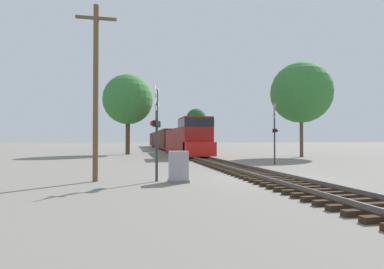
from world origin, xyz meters
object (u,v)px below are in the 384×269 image
tree_deep_background (196,119)px  freight_train (166,140)px  crossing_signal_far (275,131)px  utility_pole (96,89)px  relay_cabinet (178,167)px  tree_mid_background (128,100)px  crossing_signal_near (156,126)px  tree_far_right (301,93)px

tree_deep_background → freight_train: bearing=-174.7°
crossing_signal_far → tree_deep_background: size_ratio=0.57×
utility_pole → tree_deep_background: 46.96m
freight_train → tree_deep_background: bearing=5.3°
relay_cabinet → tree_mid_background: size_ratio=0.13×
crossing_signal_far → tree_deep_background: tree_deep_background is taller
crossing_signal_near → crossing_signal_far: (9.70, 7.77, 0.06)m
crossing_signal_near → relay_cabinet: crossing_signal_near is taller
relay_cabinet → crossing_signal_near: bearing=154.2°
tree_far_right → crossing_signal_far: bearing=-131.2°
utility_pole → crossing_signal_near: bearing=-11.1°
tree_deep_background → tree_mid_background: bearing=-124.1°
crossing_signal_near → crossing_signal_far: 12.43m
crossing_signal_far → freight_train: bearing=24.2°
crossing_signal_near → tree_mid_background: size_ratio=0.42×
tree_far_right → tree_mid_background: size_ratio=1.01×
tree_deep_background → crossing_signal_far: bearing=-92.7°
tree_deep_background → relay_cabinet: bearing=-103.0°
freight_train → tree_deep_background: size_ratio=7.67×
crossing_signal_far → crossing_signal_near: bearing=146.1°
freight_train → tree_far_right: size_ratio=6.05×
utility_pole → tree_far_right: tree_far_right is taller
relay_cabinet → utility_pole: size_ratio=0.17×
crossing_signal_far → tree_far_right: bearing=-23.8°
relay_cabinet → tree_far_right: (16.10, 16.62, 6.37)m
freight_train → utility_pole: (-7.98, -44.16, 2.27)m
crossing_signal_far → tree_mid_background: size_ratio=0.45×
utility_pole → relay_cabinet: bearing=-15.2°
freight_train → crossing_signal_near: 45.00m
utility_pole → tree_mid_background: 25.47m
crossing_signal_far → utility_pole: size_ratio=0.58×
crossing_signal_near → crossing_signal_far: bearing=144.7°
freight_train → crossing_signal_near: (-5.30, -44.69, 0.57)m
freight_train → utility_pole: utility_pole is taller
crossing_signal_near → utility_pole: 3.22m
crossing_signal_far → tree_mid_background: 21.81m
relay_cabinet → tree_deep_background: tree_deep_background is taller
freight_train → tree_mid_background: tree_mid_background is taller
freight_train → tree_mid_background: 20.77m
utility_pole → tree_mid_background: bearing=87.7°
freight_train → tree_mid_background: size_ratio=6.09×
crossing_signal_near → tree_far_right: (17.06, 16.16, 4.57)m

